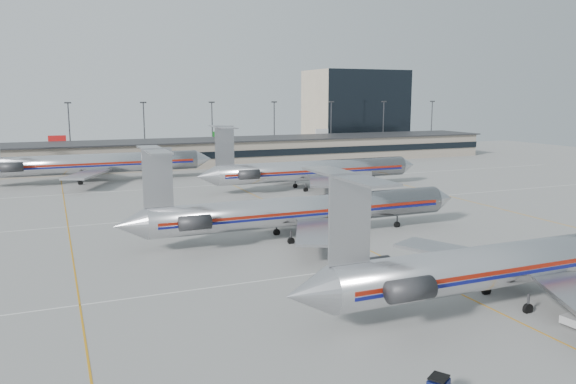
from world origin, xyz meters
TOP-DOWN VIEW (x-y plane):
  - ground at (0.00, 0.00)m, footprint 260.00×260.00m
  - apron_markings at (0.00, 10.00)m, footprint 160.00×0.15m
  - terminal at (0.00, 97.97)m, footprint 162.00×17.00m
  - light_mast_row at (0.00, 112.00)m, footprint 163.60×0.40m
  - distant_building at (62.00, 128.00)m, footprint 30.00×20.00m
  - jet_foreground at (3.89, -2.99)m, footprint 44.16×26.00m
  - jet_second_row at (-4.91, 23.22)m, footprint 43.43×25.57m
  - jet_third_row at (11.58, 55.02)m, footprint 43.34×26.66m
  - jet_back_row at (-24.56, 78.98)m, footprint 46.77×28.77m

SIDE VIEW (x-z plane):
  - ground at x=0.00m, z-range 0.00..0.00m
  - apron_markings at x=0.00m, z-range 0.00..0.02m
  - terminal at x=0.00m, z-range 0.03..6.28m
  - jet_second_row at x=-4.91m, z-range -2.39..8.98m
  - jet_foreground at x=3.89m, z-range -2.43..9.13m
  - jet_third_row at x=11.58m, z-range -2.48..9.37m
  - jet_back_row at x=-24.56m, z-range -2.68..10.11m
  - light_mast_row at x=0.00m, z-range 0.94..16.22m
  - distant_building at x=62.00m, z-range 0.00..25.00m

